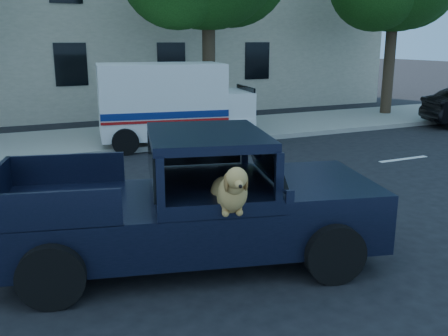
# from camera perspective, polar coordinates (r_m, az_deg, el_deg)

# --- Properties ---
(ground) EXTENTS (120.00, 120.00, 0.00)m
(ground) POSITION_cam_1_polar(r_m,az_deg,el_deg) (7.31, -8.03, -10.87)
(ground) COLOR black
(ground) RESTS_ON ground
(far_sidewalk) EXTENTS (60.00, 4.00, 0.15)m
(far_sidewalk) POSITION_cam_1_polar(r_m,az_deg,el_deg) (15.96, -17.85, 2.79)
(far_sidewalk) COLOR gray
(far_sidewalk) RESTS_ON ground
(lane_stripes) EXTENTS (21.60, 0.14, 0.01)m
(lane_stripes) POSITION_cam_1_polar(r_m,az_deg,el_deg) (10.94, -3.27, -2.06)
(lane_stripes) COLOR silver
(lane_stripes) RESTS_ON ground
(building_main) EXTENTS (26.00, 6.00, 9.00)m
(building_main) POSITION_cam_1_polar(r_m,az_deg,el_deg) (23.40, -13.58, 17.48)
(building_main) COLOR beige
(building_main) RESTS_ON ground
(pickup_truck) EXTENTS (5.60, 3.34, 1.88)m
(pickup_truck) POSITION_cam_1_polar(r_m,az_deg,el_deg) (7.15, -4.56, -5.84)
(pickup_truck) COLOR black
(pickup_truck) RESTS_ON ground
(mail_truck) EXTENTS (4.74, 2.90, 2.44)m
(mail_truck) POSITION_cam_1_polar(r_m,az_deg,el_deg) (15.11, -6.02, 6.61)
(mail_truck) COLOR silver
(mail_truck) RESTS_ON ground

